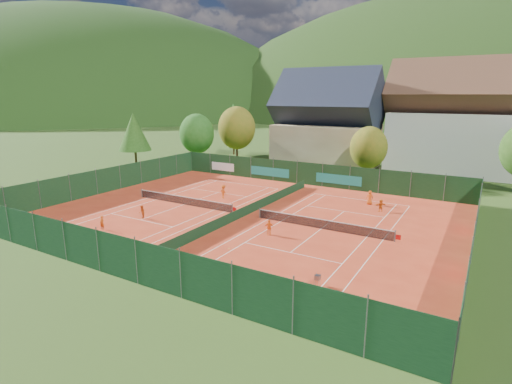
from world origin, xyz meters
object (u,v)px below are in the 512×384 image
(ball_hopper, at_px, (318,277))
(player_right_near, at_px, (269,227))
(hotel_block_a, at_px, (461,124))
(player_left_far, at_px, (224,192))
(chalet, at_px, (327,127))
(player_right_far_a, at_px, (370,198))
(player_right_far_b, at_px, (381,205))
(player_left_mid, at_px, (142,212))
(player_left_near, at_px, (102,223))

(ball_hopper, xyz_separation_m, player_right_near, (-7.13, 6.65, 0.12))
(hotel_block_a, bearing_deg, player_left_far, -124.73)
(chalet, relative_size, player_right_near, 11.94)
(player_right_far_a, xyz_separation_m, player_right_far_b, (1.70, -2.13, -0.12))
(player_left_mid, bearing_deg, player_right_far_b, 73.19)
(hotel_block_a, xyz_separation_m, player_right_near, (-11.32, -39.75, -6.70))
(player_left_near, distance_m, player_left_mid, 4.22)
(player_left_far, bearing_deg, chalet, -76.26)
(ball_hopper, xyz_separation_m, player_left_mid, (-20.05, 4.49, 0.09))
(player_left_far, height_order, player_right_far_b, player_left_far)
(player_left_far, bearing_deg, player_right_near, 162.05)
(chalet, distance_m, player_right_near, 35.12)
(player_right_far_a, relative_size, player_right_far_b, 1.19)
(hotel_block_a, xyz_separation_m, player_left_mid, (-24.24, -41.91, -6.74))
(player_right_near, bearing_deg, player_right_far_b, 29.49)
(ball_hopper, height_order, player_left_near, player_left_near)
(chalet, distance_m, player_left_mid, 36.78)
(player_right_near, bearing_deg, player_left_far, 110.01)
(ball_hopper, distance_m, player_right_far_b, 18.68)
(chalet, distance_m, player_left_far, 26.33)
(player_left_near, distance_m, player_right_far_a, 27.52)
(ball_hopper, relative_size, player_right_far_a, 0.51)
(player_left_near, distance_m, player_right_near, 14.94)
(ball_hopper, xyz_separation_m, player_right_far_a, (-2.28, 20.79, 0.22))
(ball_hopper, height_order, player_left_mid, player_left_mid)
(player_right_far_a, distance_m, player_right_far_b, 2.72)
(chalet, distance_m, hotel_block_a, 19.94)
(player_left_near, xyz_separation_m, player_left_far, (3.01, 14.58, 0.17))
(player_left_near, height_order, player_right_near, player_right_near)
(player_left_mid, relative_size, player_left_far, 0.82)
(hotel_block_a, bearing_deg, player_right_far_a, -104.18)
(player_right_near, distance_m, player_right_far_b, 13.69)
(hotel_block_a, bearing_deg, chalet, -162.47)
(hotel_block_a, xyz_separation_m, player_right_far_a, (-6.47, -25.61, -6.61))
(chalet, distance_m, player_right_far_b, 26.65)
(player_right_far_b, bearing_deg, player_left_mid, -3.17)
(hotel_block_a, height_order, player_right_near, hotel_block_a)
(player_left_far, relative_size, player_right_far_a, 1.02)
(hotel_block_a, bearing_deg, player_right_near, -105.89)
(ball_hopper, bearing_deg, player_right_near, 137.02)
(player_left_mid, bearing_deg, player_right_near, 46.60)
(ball_hopper, bearing_deg, player_right_far_b, 91.80)
(hotel_block_a, distance_m, player_right_far_a, 27.22)
(chalet, bearing_deg, player_right_far_a, -57.41)
(player_right_near, bearing_deg, player_left_mid, 157.55)
(player_left_near, height_order, player_right_far_a, player_right_far_a)
(ball_hopper, distance_m, player_left_mid, 20.55)
(player_left_mid, bearing_deg, player_left_far, 114.15)
(player_right_near, distance_m, player_right_far_a, 14.96)
(player_left_far, xyz_separation_m, player_right_far_a, (15.37, 5.91, -0.02))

